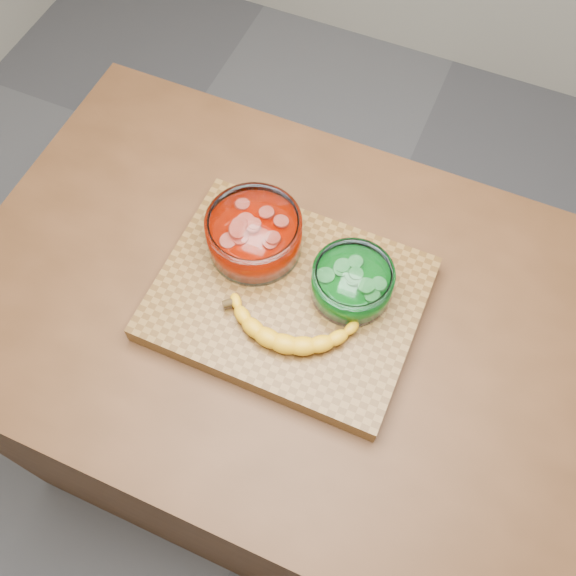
% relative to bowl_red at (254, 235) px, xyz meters
% --- Properties ---
extents(ground, '(3.50, 3.50, 0.00)m').
position_rel_bowl_red_xyz_m(ground, '(0.09, -0.07, -0.98)').
color(ground, slate).
rests_on(ground, ground).
extents(counter, '(1.20, 0.80, 0.90)m').
position_rel_bowl_red_xyz_m(counter, '(0.09, -0.07, -0.53)').
color(counter, '#523018').
rests_on(counter, ground).
extents(cutting_board, '(0.45, 0.35, 0.04)m').
position_rel_bowl_red_xyz_m(cutting_board, '(0.09, -0.07, -0.06)').
color(cutting_board, brown).
rests_on(cutting_board, counter).
extents(bowl_red, '(0.17, 0.17, 0.08)m').
position_rel_bowl_red_xyz_m(bowl_red, '(0.00, 0.00, 0.00)').
color(bowl_red, white).
rests_on(bowl_red, cutting_board).
extents(bowl_green, '(0.14, 0.14, 0.06)m').
position_rel_bowl_red_xyz_m(bowl_green, '(0.19, -0.02, -0.01)').
color(bowl_green, white).
rests_on(bowl_green, cutting_board).
extents(banana, '(0.25, 0.13, 0.04)m').
position_rel_bowl_red_xyz_m(banana, '(0.12, -0.13, -0.02)').
color(banana, gold).
rests_on(banana, cutting_board).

